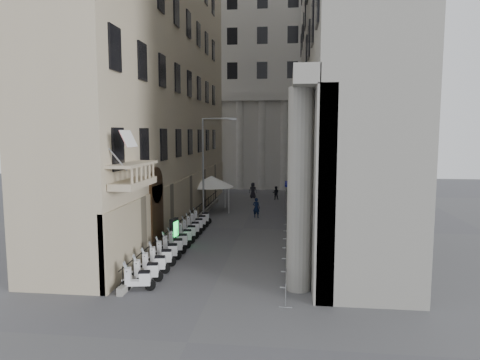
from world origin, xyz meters
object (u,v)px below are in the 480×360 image
Objects in this scene: pedestrian_b at (276,193)px; pedestrian_a at (256,208)px; scooter_0 at (139,291)px; info_kiosk at (174,232)px; security_tent at (216,182)px; street_lamp at (208,161)px.

pedestrian_a is at bearing 83.43° from pedestrian_b.
scooter_0 is 0.80× the size of info_kiosk.
pedestrian_b is at bearing 56.36° from security_tent.
security_tent is 2.39× the size of pedestrian_a.
info_kiosk is (-0.54, 8.68, 0.95)m from scooter_0.
security_tent reaches higher than info_kiosk.
pedestrian_a reaches higher than scooter_0.
pedestrian_b is at bearing 69.49° from street_lamp.
security_tent is 2.32× the size of info_kiosk.
scooter_0 is 21.55m from security_tent.
info_kiosk is at bearing 79.43° from pedestrian_a.
scooter_0 is at bearing 79.84° from pedestrian_b.
info_kiosk is 1.03× the size of pedestrian_a.
pedestrian_a is (3.90, 3.32, -4.52)m from street_lamp.
security_tent is 10.44m from pedestrian_b.
pedestrian_a is (4.43, 18.95, 0.92)m from scooter_0.
street_lamp reaches higher than security_tent.
info_kiosk is at bearing -98.66° from street_lamp.
pedestrian_b is (5.34, 14.22, -4.67)m from street_lamp.
security_tent is 12.85m from info_kiosk.
street_lamp is 5.87× the size of pedestrian_b.
security_tent is 2.84× the size of pedestrian_b.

